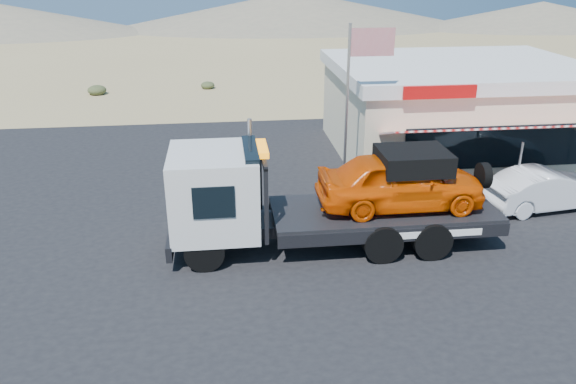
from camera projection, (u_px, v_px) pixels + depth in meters
name	position (u px, v px, depth m)	size (l,w,h in m)	color
ground	(210.00, 270.00, 15.45)	(120.00, 120.00, 0.00)	#9E885A
asphalt_lot	(272.00, 219.00, 18.41)	(32.00, 24.00, 0.02)	black
tow_truck	(326.00, 192.00, 16.15)	(9.44, 2.80, 3.15)	black
white_sedan	(546.00, 189.00, 18.96)	(1.47, 4.20, 1.38)	silver
jerky_store	(456.00, 108.00, 24.05)	(10.40, 9.97, 3.90)	beige
flagpole	(354.00, 93.00, 18.66)	(1.55, 0.10, 6.00)	#99999E
distant_hills	(127.00, 15.00, 64.13)	(126.00, 48.00, 4.20)	#726B59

